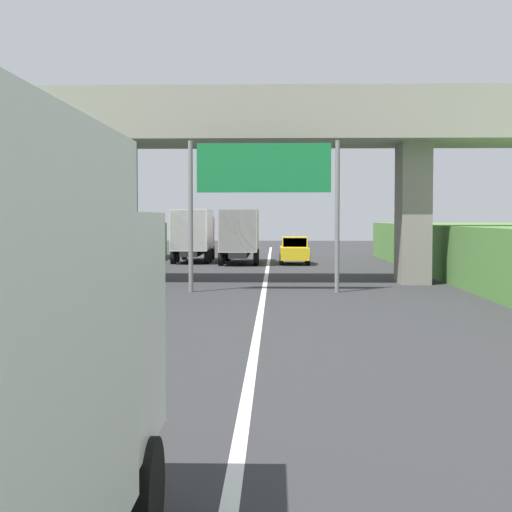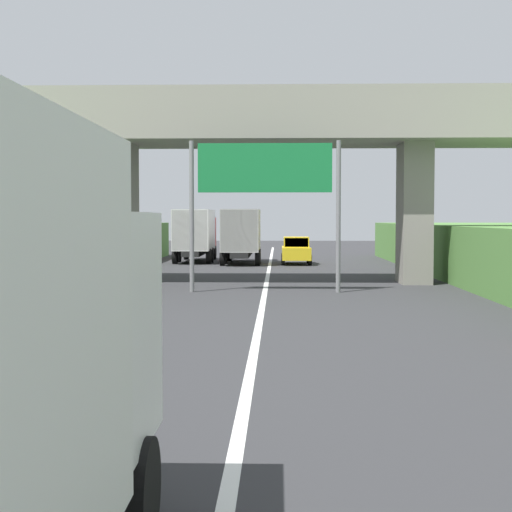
# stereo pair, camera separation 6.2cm
# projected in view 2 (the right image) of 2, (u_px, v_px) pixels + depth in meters

# --- Properties ---
(lane_centre_stripe) EXTENTS (0.20, 97.59, 0.01)m
(lane_centre_stripe) POSITION_uv_depth(u_px,v_px,m) (263.00, 300.00, 27.05)
(lane_centre_stripe) COLOR white
(lane_centre_stripe) RESTS_ON ground
(overpass_bridge) EXTENTS (40.00, 4.80, 8.39)m
(overpass_bridge) POSITION_uv_depth(u_px,v_px,m) (267.00, 139.00, 33.92)
(overpass_bridge) COLOR gray
(overpass_bridge) RESTS_ON ground
(overhead_highway_sign) EXTENTS (5.88, 0.18, 5.89)m
(overhead_highway_sign) POSITION_uv_depth(u_px,v_px,m) (265.00, 179.00, 29.66)
(overhead_highway_sign) COLOR slate
(overhead_highway_sign) RESTS_ON ground
(truck_red) EXTENTS (2.44, 7.30, 3.44)m
(truck_red) POSITION_uv_depth(u_px,v_px,m) (196.00, 233.00, 50.61)
(truck_red) COLOR black
(truck_red) RESTS_ON ground
(truck_silver) EXTENTS (2.44, 7.30, 3.44)m
(truck_silver) POSITION_uv_depth(u_px,v_px,m) (242.00, 233.00, 48.76)
(truck_silver) COLOR black
(truck_silver) RESTS_ON ground
(car_yellow) EXTENTS (1.86, 4.10, 1.72)m
(car_yellow) POSITION_uv_depth(u_px,v_px,m) (296.00, 251.00, 48.02)
(car_yellow) COLOR gold
(car_yellow) RESTS_ON ground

